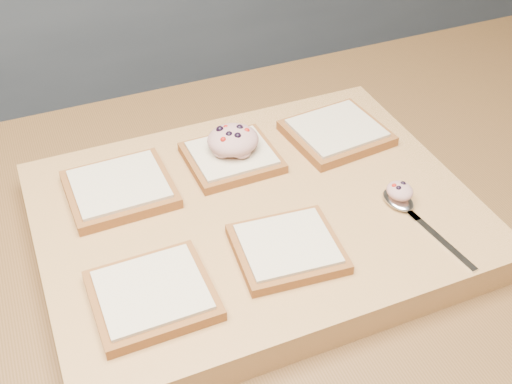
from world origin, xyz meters
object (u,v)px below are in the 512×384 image
cutting_board (256,218)px  tuna_salad_dollop (233,139)px  spoon (404,205)px  bread_far_center (232,157)px

cutting_board → tuna_salad_dollop: tuna_salad_dollop is taller
spoon → cutting_board: bearing=155.9°
tuna_salad_dollop → spoon: bearing=-47.9°
tuna_salad_dollop → spoon: 0.23m
bread_far_center → tuna_salad_dollop: size_ratio=1.72×
cutting_board → spoon: size_ratio=3.32×
cutting_board → tuna_salad_dollop: bearing=84.9°
bread_far_center → spoon: bearing=-46.5°
cutting_board → spoon: (0.16, -0.07, 0.03)m
cutting_board → tuna_salad_dollop: (0.01, 0.10, 0.05)m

